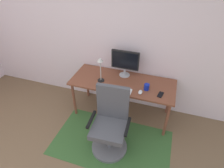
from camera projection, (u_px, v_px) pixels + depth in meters
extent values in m
cube|color=silver|center=(104.00, 34.00, 3.13)|extent=(6.00, 0.10, 2.60)
cube|color=#36602D|center=(111.00, 142.00, 2.93)|extent=(1.79, 1.02, 0.01)
cube|color=brown|center=(123.00, 82.00, 3.06)|extent=(1.69, 0.67, 0.03)
cylinder|color=brown|center=(74.00, 99.00, 3.25)|extent=(0.04, 0.04, 0.68)
cylinder|color=brown|center=(167.00, 120.00, 2.85)|extent=(0.04, 0.04, 0.68)
cylinder|color=brown|center=(87.00, 82.00, 3.67)|extent=(0.04, 0.04, 0.68)
cylinder|color=brown|center=(169.00, 98.00, 3.28)|extent=(0.04, 0.04, 0.68)
cylinder|color=#B2B2B7|center=(125.00, 75.00, 3.20)|extent=(0.18, 0.18, 0.01)
cylinder|color=#B2B2B7|center=(125.00, 72.00, 3.16)|extent=(0.04, 0.04, 0.12)
cube|color=black|center=(125.00, 60.00, 3.03)|extent=(0.46, 0.04, 0.32)
cube|color=black|center=(125.00, 61.00, 3.02)|extent=(0.42, 0.00, 0.28)
cube|color=white|center=(118.00, 89.00, 2.86)|extent=(0.43, 0.13, 0.02)
ellipsoid|color=white|center=(140.00, 92.00, 2.79)|extent=(0.06, 0.10, 0.03)
cylinder|color=#1226A2|center=(147.00, 87.00, 2.84)|extent=(0.08, 0.08, 0.10)
cube|color=black|center=(160.00, 95.00, 2.77)|extent=(0.09, 0.15, 0.01)
cylinder|color=black|center=(101.00, 80.00, 3.06)|extent=(0.11, 0.11, 0.01)
cylinder|color=beige|center=(101.00, 71.00, 2.96)|extent=(0.02, 0.02, 0.34)
cone|color=beige|center=(100.00, 60.00, 2.84)|extent=(0.10, 0.10, 0.06)
cylinder|color=slate|center=(109.00, 147.00, 2.84)|extent=(0.53, 0.53, 0.05)
cylinder|color=slate|center=(109.00, 138.00, 2.72)|extent=(0.06, 0.06, 0.35)
cube|color=#4C4C51|center=(109.00, 128.00, 2.59)|extent=(0.50, 0.50, 0.08)
cube|color=#4C4C51|center=(113.00, 102.00, 2.57)|extent=(0.45, 0.09, 0.54)
cube|color=black|center=(91.00, 119.00, 2.58)|extent=(0.06, 0.33, 0.03)
cube|color=black|center=(128.00, 127.00, 2.48)|extent=(0.06, 0.33, 0.03)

